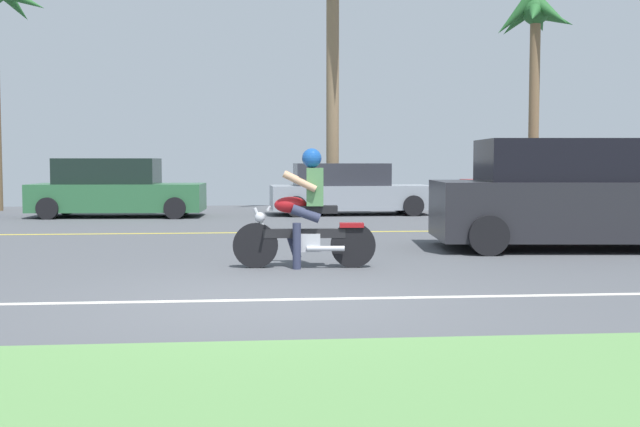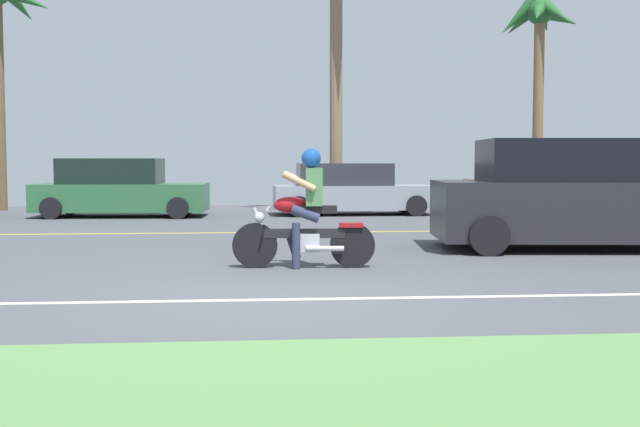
{
  "view_description": "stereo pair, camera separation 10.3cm",
  "coord_description": "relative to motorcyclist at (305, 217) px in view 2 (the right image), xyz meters",
  "views": [
    {
      "loc": [
        -0.3,
        -8.48,
        1.5
      ],
      "look_at": [
        0.81,
        3.49,
        0.69
      ],
      "focal_mm": 44.64,
      "sensor_mm": 36.0,
      "label": 1
    },
    {
      "loc": [
        -0.2,
        -8.49,
        1.5
      ],
      "look_at": [
        0.81,
        3.49,
        0.69
      ],
      "focal_mm": 44.64,
      "sensor_mm": 36.0,
      "label": 2
    }
  ],
  "objects": [
    {
      "name": "ground",
      "position": [
        -0.52,
        0.49,
        -0.72
      ],
      "size": [
        56.0,
        30.0,
        0.04
      ],
      "primitive_type": "cube",
      "color": "#4C4F54"
    },
    {
      "name": "motorcyclist",
      "position": [
        0.0,
        0.0,
        0.0
      ],
      "size": [
        1.99,
        0.65,
        1.66
      ],
      "color": "black",
      "rests_on": "ground"
    },
    {
      "name": "suv_nearby",
      "position": [
        4.84,
        1.96,
        0.2
      ],
      "size": [
        5.14,
        2.59,
        1.85
      ],
      "color": "#232328",
      "rests_on": "ground"
    },
    {
      "name": "lane_line_far",
      "position": [
        -0.52,
        5.46,
        -0.7
      ],
      "size": [
        50.4,
        0.12,
        0.01
      ],
      "primitive_type": "cube",
      "color": "yellow",
      "rests_on": "ground"
    },
    {
      "name": "parked_car_3",
      "position": [
        7.56,
        11.41,
        0.07
      ],
      "size": [
        3.91,
        2.14,
        1.67
      ],
      "color": "#AD1E1E",
      "rests_on": "ground"
    },
    {
      "name": "palm_tree_2",
      "position": [
        8.4,
        13.94,
        4.86
      ],
      "size": [
        2.86,
        2.8,
        6.78
      ],
      "color": "brown",
      "rests_on": "ground"
    },
    {
      "name": "parked_car_2",
      "position": [
        1.97,
        10.73,
        -0.04
      ],
      "size": [
        4.42,
        1.89,
        1.41
      ],
      "color": "#8C939E",
      "rests_on": "ground"
    },
    {
      "name": "parked_car_1",
      "position": [
        -4.27,
        10.46,
        0.02
      ],
      "size": [
        4.55,
        2.14,
        1.55
      ],
      "color": "#2D663D",
      "rests_on": "ground"
    },
    {
      "name": "lane_line_near",
      "position": [
        -0.52,
        -2.53,
        -0.7
      ],
      "size": [
        50.4,
        0.12,
        0.01
      ],
      "primitive_type": "cube",
      "color": "silver",
      "rests_on": "ground"
    },
    {
      "name": "grass_median",
      "position": [
        -0.52,
        -6.61,
        -0.67
      ],
      "size": [
        56.0,
        3.8,
        0.06
      ],
      "primitive_type": "cube",
      "color": "#5B8C4C",
      "rests_on": "ground"
    }
  ]
}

